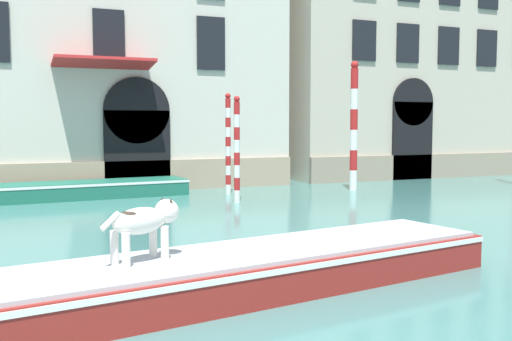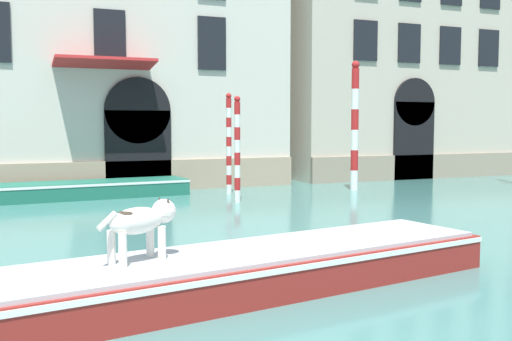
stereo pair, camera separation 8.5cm
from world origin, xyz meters
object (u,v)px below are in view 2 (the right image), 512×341
at_px(mooring_pole_1, 355,126).
at_px(mooring_pole_4, 237,149).
at_px(boat_moored_near_palazzo, 89,189).
at_px(mooring_pole_0, 229,143).
at_px(boat_foreground, 238,270).
at_px(dog_on_deck, 142,221).

height_order(mooring_pole_1, mooring_pole_4, mooring_pole_1).
xyz_separation_m(boat_moored_near_palazzo, mooring_pole_1, (9.24, -1.54, 2.09)).
bearing_deg(mooring_pole_0, mooring_pole_1, -9.25).
distance_m(boat_foreground, mooring_pole_4, 9.92).
bearing_deg(mooring_pole_0, boat_moored_near_palazzo, 170.36).
bearing_deg(mooring_pole_0, dog_on_deck, -115.42).
distance_m(mooring_pole_0, mooring_pole_4, 2.29).
height_order(boat_moored_near_palazzo, mooring_pole_0, mooring_pole_0).
bearing_deg(mooring_pole_1, boat_foreground, -129.00).
relative_size(boat_foreground, boat_moored_near_palazzo, 1.33).
bearing_deg(mooring_pole_4, boat_foreground, -110.84).
bearing_deg(dog_on_deck, boat_foreground, -23.33).
bearing_deg(mooring_pole_1, dog_on_deck, -133.17).
height_order(boat_moored_near_palazzo, mooring_pole_1, mooring_pole_1).
relative_size(boat_moored_near_palazzo, mooring_pole_4, 2.00).
relative_size(boat_foreground, dog_on_deck, 7.52).
relative_size(mooring_pole_0, mooring_pole_1, 0.74).
bearing_deg(dog_on_deck, mooring_pole_4, 36.54).
bearing_deg(mooring_pole_1, boat_moored_near_palazzo, 170.56).
xyz_separation_m(boat_foreground, boat_moored_near_palazzo, (-0.60, 12.20, -0.04)).
relative_size(boat_foreground, mooring_pole_0, 2.51).
height_order(mooring_pole_0, mooring_pole_1, mooring_pole_1).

